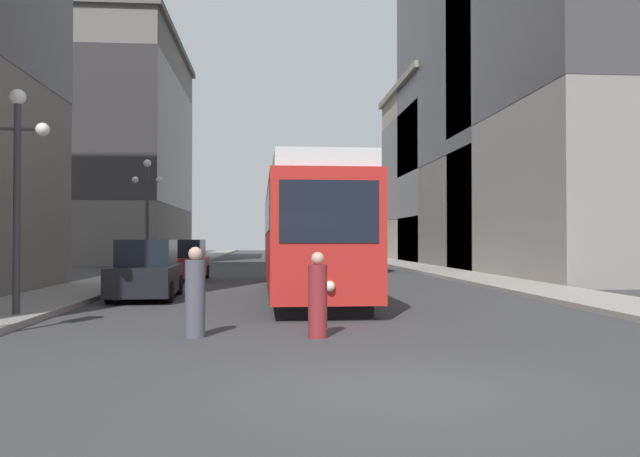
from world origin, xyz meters
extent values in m
plane|color=#38383A|center=(0.00, 0.00, 0.00)|extent=(200.00, 200.00, 0.00)
cube|color=gray|center=(-7.91, 40.00, 0.07)|extent=(2.70, 120.00, 0.15)
cube|color=gray|center=(7.91, 40.00, 0.07)|extent=(2.70, 120.00, 0.15)
cube|color=black|center=(-0.26, 13.69, 0.17)|extent=(2.38, 13.80, 0.35)
cube|color=red|center=(-0.26, 13.69, 1.90)|extent=(2.78, 15.01, 3.10)
cube|color=black|center=(-0.26, 13.69, 2.60)|extent=(2.80, 14.41, 1.08)
cube|color=silver|center=(-0.26, 13.69, 3.67)|extent=(2.57, 14.70, 0.44)
cube|color=black|center=(-0.17, 6.22, 2.44)|extent=(2.21, 0.11, 1.40)
sphere|color=#F2EACC|center=(-0.17, 6.15, 0.80)|extent=(0.24, 0.24, 0.24)
cube|color=black|center=(3.21, 31.92, 0.17)|extent=(2.49, 11.03, 0.35)
cube|color=#B7B7BA|center=(3.21, 31.92, 1.90)|extent=(2.90, 12.00, 3.10)
cube|color=black|center=(3.21, 31.92, 2.44)|extent=(2.91, 11.52, 1.30)
cube|color=black|center=(3.37, 25.98, 2.21)|extent=(2.31, 0.15, 1.71)
cylinder|color=black|center=(-6.06, 10.95, 0.32)|extent=(0.20, 0.65, 0.64)
cylinder|color=black|center=(-6.16, 13.71, 0.32)|extent=(0.20, 0.65, 0.64)
cylinder|color=black|center=(-4.35, 11.02, 0.32)|extent=(0.20, 0.65, 0.64)
cylinder|color=black|center=(-4.45, 13.77, 0.32)|extent=(0.20, 0.65, 0.64)
cube|color=black|center=(-5.26, 12.36, 0.60)|extent=(1.97, 4.51, 0.84)
cube|color=black|center=(-5.26, 12.47, 1.42)|extent=(1.67, 2.50, 0.80)
cylinder|color=black|center=(-6.12, 19.98, 0.32)|extent=(0.19, 0.64, 0.64)
cylinder|color=black|center=(-6.10, 22.66, 0.32)|extent=(0.19, 0.64, 0.64)
cylinder|color=black|center=(-4.41, 19.96, 0.32)|extent=(0.19, 0.64, 0.64)
cylinder|color=black|center=(-4.39, 22.64, 0.32)|extent=(0.19, 0.64, 0.64)
cube|color=maroon|center=(-5.26, 21.31, 0.60)|extent=(1.84, 4.33, 0.84)
cube|color=black|center=(-5.26, 21.42, 1.42)|extent=(1.60, 2.39, 0.80)
cylinder|color=#4C4C56|center=(-2.87, 4.30, 0.72)|extent=(0.38, 0.38, 1.44)
sphere|color=tan|center=(-2.87, 4.30, 1.56)|extent=(0.26, 0.26, 0.26)
cylinder|color=maroon|center=(-0.59, 4.07, 0.68)|extent=(0.36, 0.36, 1.36)
sphere|color=tan|center=(-0.59, 4.07, 1.47)|extent=(0.24, 0.24, 0.24)
cylinder|color=#333338|center=(-7.16, 7.08, 2.52)|extent=(0.16, 0.16, 4.74)
sphere|color=white|center=(-7.16, 7.08, 5.05)|extent=(0.36, 0.36, 0.36)
sphere|color=white|center=(-6.61, 7.08, 4.32)|extent=(0.31, 0.31, 0.31)
cube|color=#333338|center=(-7.16, 7.08, 4.32)|extent=(1.10, 0.06, 0.06)
cylinder|color=#333338|center=(-7.16, 22.59, 2.68)|extent=(0.16, 0.16, 5.07)
sphere|color=white|center=(-7.16, 22.59, 5.38)|extent=(0.36, 0.36, 0.36)
sphere|color=white|center=(-7.71, 22.59, 4.61)|extent=(0.31, 0.31, 0.31)
sphere|color=white|center=(-6.61, 22.59, 4.61)|extent=(0.31, 0.31, 0.31)
cube|color=#333338|center=(-7.16, 22.59, 4.61)|extent=(1.10, 0.06, 0.06)
cube|color=slate|center=(-15.96, 47.61, 9.10)|extent=(13.40, 20.35, 18.20)
cube|color=#383538|center=(-15.96, 47.61, 10.01)|extent=(13.44, 20.39, 10.92)
cube|color=#5F5B56|center=(-15.96, 47.61, 18.45)|extent=(14.00, 20.95, 0.50)
cube|color=slate|center=(14.40, 35.31, 13.95)|extent=(10.29, 19.70, 27.90)
cube|color=#383538|center=(14.40, 35.31, 15.35)|extent=(10.33, 19.74, 16.74)
cube|color=#A89E8E|center=(16.62, 45.11, 7.13)|extent=(14.72, 14.68, 14.27)
cube|color=#544F4E|center=(16.62, 45.11, 7.85)|extent=(14.76, 14.72, 8.56)
cube|color=gray|center=(16.62, 45.11, 14.52)|extent=(15.32, 15.28, 0.50)
camera|label=1|loc=(-1.50, -7.86, 1.83)|focal=36.08mm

